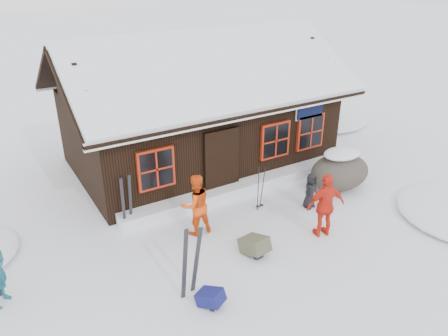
{
  "coord_description": "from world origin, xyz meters",
  "views": [
    {
      "loc": [
        -4.89,
        -7.33,
        6.32
      ],
      "look_at": [
        0.51,
        1.65,
        1.3
      ],
      "focal_mm": 35.0,
      "sensor_mm": 36.0,
      "label": 1
    }
  ],
  "objects_px": {
    "skier_orange_left": "(196,205)",
    "backpack_blue": "(210,300)",
    "skier_crouched": "(310,191)",
    "ski_pair_left": "(191,263)",
    "ski_poles": "(260,189)",
    "backpack_olive": "(254,248)",
    "skier_orange_right": "(325,206)",
    "boulder": "(340,171)"
  },
  "relations": [
    {
      "from": "boulder",
      "to": "ski_poles",
      "type": "xyz_separation_m",
      "value": [
        -2.78,
        0.21,
        0.05
      ]
    },
    {
      "from": "backpack_olive",
      "to": "skier_orange_left",
      "type": "bearing_deg",
      "value": 107.86
    },
    {
      "from": "skier_orange_left",
      "to": "skier_crouched",
      "type": "distance_m",
      "value": 3.37
    },
    {
      "from": "skier_crouched",
      "to": "skier_orange_left",
      "type": "bearing_deg",
      "value": 158.17
    },
    {
      "from": "skier_crouched",
      "to": "ski_pair_left",
      "type": "xyz_separation_m",
      "value": [
        -4.45,
        -1.42,
        0.25
      ]
    },
    {
      "from": "ski_poles",
      "to": "backpack_olive",
      "type": "distance_m",
      "value": 2.18
    },
    {
      "from": "skier_crouched",
      "to": "ski_pair_left",
      "type": "distance_m",
      "value": 4.68
    },
    {
      "from": "backpack_blue",
      "to": "backpack_olive",
      "type": "xyz_separation_m",
      "value": [
        1.73,
        0.95,
        0.04
      ]
    },
    {
      "from": "skier_orange_left",
      "to": "backpack_olive",
      "type": "height_order",
      "value": "skier_orange_left"
    },
    {
      "from": "skier_orange_left",
      "to": "backpack_blue",
      "type": "distance_m",
      "value": 2.74
    },
    {
      "from": "boulder",
      "to": "ski_poles",
      "type": "height_order",
      "value": "ski_poles"
    },
    {
      "from": "ski_pair_left",
      "to": "ski_poles",
      "type": "relative_size",
      "value": 1.23
    },
    {
      "from": "skier_crouched",
      "to": "ski_poles",
      "type": "distance_m",
      "value": 1.41
    },
    {
      "from": "ski_poles",
      "to": "backpack_olive",
      "type": "height_order",
      "value": "ski_poles"
    },
    {
      "from": "boulder",
      "to": "ski_poles",
      "type": "bearing_deg",
      "value": 175.58
    },
    {
      "from": "skier_orange_right",
      "to": "skier_crouched",
      "type": "relative_size",
      "value": 1.65
    },
    {
      "from": "ski_poles",
      "to": "ski_pair_left",
      "type": "bearing_deg",
      "value": -147.04
    },
    {
      "from": "ski_pair_left",
      "to": "backpack_blue",
      "type": "bearing_deg",
      "value": -74.33
    },
    {
      "from": "boulder",
      "to": "ski_pair_left",
      "type": "height_order",
      "value": "ski_pair_left"
    },
    {
      "from": "skier_orange_right",
      "to": "ski_pair_left",
      "type": "bearing_deg",
      "value": 17.54
    },
    {
      "from": "ski_poles",
      "to": "backpack_blue",
      "type": "relative_size",
      "value": 2.6
    },
    {
      "from": "skier_orange_right",
      "to": "ski_poles",
      "type": "distance_m",
      "value": 2.0
    },
    {
      "from": "boulder",
      "to": "backpack_blue",
      "type": "distance_m",
      "value": 6.34
    },
    {
      "from": "ski_pair_left",
      "to": "ski_poles",
      "type": "bearing_deg",
      "value": 33.13
    },
    {
      "from": "skier_crouched",
      "to": "backpack_blue",
      "type": "height_order",
      "value": "skier_crouched"
    },
    {
      "from": "skier_orange_right",
      "to": "backpack_olive",
      "type": "xyz_separation_m",
      "value": [
        -1.95,
        0.22,
        -0.67
      ]
    },
    {
      "from": "boulder",
      "to": "backpack_blue",
      "type": "bearing_deg",
      "value": -157.63
    },
    {
      "from": "skier_orange_left",
      "to": "backpack_blue",
      "type": "relative_size",
      "value": 3.21
    },
    {
      "from": "skier_orange_right",
      "to": "ski_poles",
      "type": "height_order",
      "value": "skier_orange_right"
    },
    {
      "from": "ski_pair_left",
      "to": "backpack_olive",
      "type": "height_order",
      "value": "ski_pair_left"
    },
    {
      "from": "skier_orange_left",
      "to": "skier_orange_right",
      "type": "relative_size",
      "value": 0.96
    },
    {
      "from": "backpack_olive",
      "to": "skier_orange_right",
      "type": "bearing_deg",
      "value": -14.77
    },
    {
      "from": "skier_orange_right",
      "to": "backpack_olive",
      "type": "bearing_deg",
      "value": 8.22
    },
    {
      "from": "skier_orange_left",
      "to": "boulder",
      "type": "distance_m",
      "value": 4.87
    },
    {
      "from": "skier_orange_right",
      "to": "boulder",
      "type": "relative_size",
      "value": 0.89
    },
    {
      "from": "skier_orange_left",
      "to": "ski_pair_left",
      "type": "relative_size",
      "value": 1.0
    },
    {
      "from": "skier_orange_right",
      "to": "backpack_olive",
      "type": "relative_size",
      "value": 2.63
    },
    {
      "from": "skier_orange_left",
      "to": "ski_pair_left",
      "type": "height_order",
      "value": "skier_orange_left"
    },
    {
      "from": "boulder",
      "to": "backpack_olive",
      "type": "distance_m",
      "value": 4.38
    },
    {
      "from": "ski_poles",
      "to": "backpack_olive",
      "type": "xyz_separation_m",
      "value": [
        -1.33,
        -1.67,
        -0.44
      ]
    },
    {
      "from": "ski_poles",
      "to": "backpack_blue",
      "type": "bearing_deg",
      "value": -139.44
    },
    {
      "from": "skier_crouched",
      "to": "backpack_olive",
      "type": "height_order",
      "value": "skier_crouched"
    }
  ]
}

